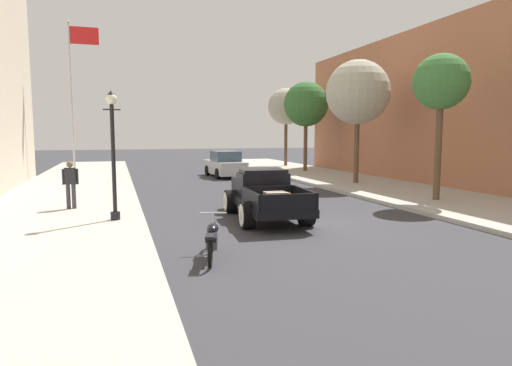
% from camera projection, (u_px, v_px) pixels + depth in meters
% --- Properties ---
extents(ground_plane, '(140.00, 140.00, 0.00)m').
position_uv_depth(ground_plane, '(300.00, 224.00, 13.60)').
color(ground_plane, '#333338').
extents(sidewalk_left, '(5.50, 64.00, 0.15)m').
position_uv_depth(sidewalk_left, '(39.00, 238.00, 11.43)').
color(sidewalk_left, '#ADA89E').
rests_on(sidewalk_left, ground).
extents(sidewalk_right, '(5.50, 64.00, 0.15)m').
position_uv_depth(sidewalk_right, '(489.00, 209.00, 15.75)').
color(sidewalk_right, '#ADA89E').
rests_on(sidewalk_right, ground).
extents(hotrod_truck_black, '(2.39, 5.02, 1.58)m').
position_uv_depth(hotrod_truck_black, '(263.00, 195.00, 14.54)').
color(hotrod_truck_black, black).
rests_on(hotrod_truck_black, ground).
extents(motorcycle_parked, '(0.77, 2.07, 0.93)m').
position_uv_depth(motorcycle_parked, '(212.00, 238.00, 9.78)').
color(motorcycle_parked, black).
rests_on(motorcycle_parked, ground).
extents(car_background_silver, '(2.02, 4.38, 1.65)m').
position_uv_depth(car_background_silver, '(225.00, 165.00, 28.40)').
color(car_background_silver, '#B7B7BC').
rests_on(car_background_silver, ground).
extents(pedestrian_sidewalk_left, '(0.53, 0.22, 1.65)m').
position_uv_depth(pedestrian_sidewalk_left, '(70.00, 182.00, 15.35)').
color(pedestrian_sidewalk_left, '#333338').
rests_on(pedestrian_sidewalk_left, sidewalk_left).
extents(street_lamp_near, '(0.50, 0.32, 3.85)m').
position_uv_depth(street_lamp_near, '(113.00, 146.00, 13.20)').
color(street_lamp_near, black).
rests_on(street_lamp_near, sidewalk_left).
extents(flagpole, '(1.74, 0.16, 9.16)m').
position_uv_depth(flagpole, '(75.00, 82.00, 26.36)').
color(flagpole, '#B2B2B7').
rests_on(flagpole, sidewalk_left).
extents(street_tree_nearest, '(2.14, 2.14, 5.64)m').
position_uv_depth(street_tree_nearest, '(441.00, 83.00, 17.09)').
color(street_tree_nearest, brown).
rests_on(street_tree_nearest, sidewalk_right).
extents(street_tree_second, '(3.32, 3.32, 6.39)m').
position_uv_depth(street_tree_second, '(358.00, 93.00, 23.06)').
color(street_tree_second, brown).
rests_on(street_tree_second, sidewalk_right).
extents(street_tree_third, '(3.09, 3.09, 6.18)m').
position_uv_depth(street_tree_third, '(306.00, 104.00, 30.86)').
color(street_tree_third, brown).
rests_on(street_tree_third, sidewalk_right).
extents(street_tree_farthest, '(2.93, 2.93, 6.27)m').
position_uv_depth(street_tree_farthest, '(286.00, 107.00, 36.05)').
color(street_tree_farthest, brown).
rests_on(street_tree_farthest, sidewalk_right).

